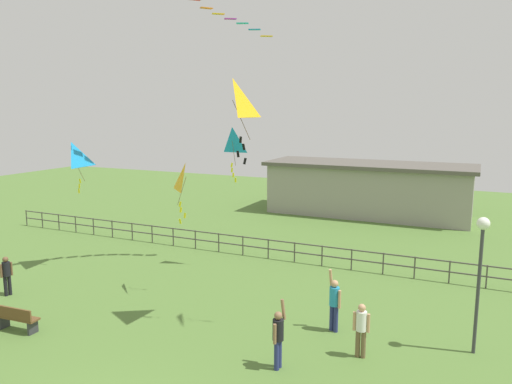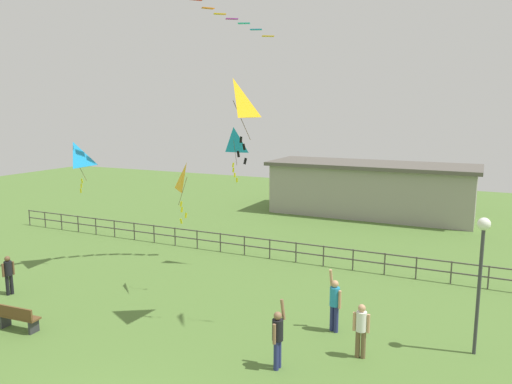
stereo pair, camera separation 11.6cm
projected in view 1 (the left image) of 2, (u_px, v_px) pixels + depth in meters
name	position (u px, v px, depth m)	size (l,w,h in m)	color
lamppost	(481.00, 254.00, 13.75)	(0.36, 0.36, 4.05)	#38383D
park_bench	(16.00, 318.00, 15.55)	(1.52, 0.51, 0.85)	brown
person_0	(361.00, 327.00, 13.85)	(0.48, 0.30, 1.60)	brown
person_1	(334.00, 301.00, 15.50)	(0.49, 0.40, 2.00)	navy
person_3	(278.00, 335.00, 13.22)	(0.30, 0.50, 1.93)	navy
person_4	(7.00, 273.00, 18.53)	(0.28, 0.45, 1.53)	black
kite_0	(233.00, 102.00, 14.89)	(0.96, 1.06, 2.56)	yellow
kite_2	(232.00, 142.00, 20.85)	(0.82, 0.48, 2.39)	#198CD1
kite_3	(186.00, 179.00, 18.21)	(0.94, 0.92, 2.31)	yellow
kite_4	(72.00, 157.00, 21.22)	(0.99, 1.24, 2.17)	#198CD1
waterfront_railing	(296.00, 249.00, 22.67)	(36.00, 0.06, 0.95)	#4C4742
pavilion_building	(368.00, 189.00, 32.90)	(13.60, 4.98, 3.53)	gray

